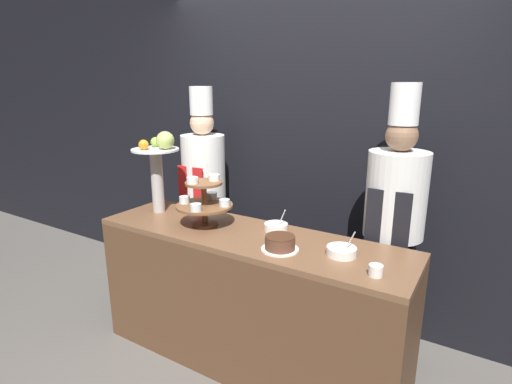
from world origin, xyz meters
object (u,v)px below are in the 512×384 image
object	(u,v)px
serving_bowl_near	(341,251)
cake_round	(280,243)
chef_center_left	(394,219)
fruit_pedestal	(158,161)
cup_white	(376,270)
serving_bowl_far	(276,227)
tiered_stand	(204,200)
chef_left	(204,188)

from	to	relation	value
serving_bowl_near	cake_round	bearing A→B (deg)	-161.50
cake_round	serving_bowl_near	distance (m)	0.34
serving_bowl_near	chef_center_left	world-z (taller)	chef_center_left
fruit_pedestal	cup_white	distance (m)	1.67
serving_bowl_near	serving_bowl_far	size ratio (longest dim) A/B	1.09
tiered_stand	serving_bowl_far	distance (m)	0.50
serving_bowl_near	serving_bowl_far	xyz separation A→B (m)	(-0.49, 0.15, -0.00)
cup_white	chef_center_left	world-z (taller)	chef_center_left
serving_bowl_near	cup_white	bearing A→B (deg)	-32.40
tiered_stand	cake_round	size ratio (longest dim) A/B	1.74
tiered_stand	cake_round	world-z (taller)	tiered_stand
tiered_stand	cup_white	size ratio (longest dim) A/B	5.42
cake_round	chef_left	size ratio (longest dim) A/B	0.12
cake_round	serving_bowl_far	distance (m)	0.31
serving_bowl_far	chef_center_left	xyz separation A→B (m)	(0.64, 0.36, 0.06)
tiered_stand	cake_round	distance (m)	0.64
fruit_pedestal	serving_bowl_far	xyz separation A→B (m)	(0.91, 0.10, -0.35)
serving_bowl_near	serving_bowl_far	world-z (taller)	serving_bowl_near
serving_bowl_far	serving_bowl_near	bearing A→B (deg)	-17.34
cup_white	serving_bowl_far	world-z (taller)	serving_bowl_far
chef_left	serving_bowl_far	bearing A→B (deg)	-22.43
chef_center_left	tiered_stand	bearing A→B (deg)	-154.42
cup_white	serving_bowl_far	bearing A→B (deg)	157.54
cup_white	chef_left	world-z (taller)	chef_left
fruit_pedestal	chef_center_left	xyz separation A→B (m)	(1.55, 0.46, -0.29)
chef_left	chef_center_left	bearing A→B (deg)	0.00
serving_bowl_near	chef_left	distance (m)	1.46
chef_left	chef_center_left	world-z (taller)	chef_center_left
cake_round	serving_bowl_far	xyz separation A→B (m)	(-0.17, 0.26, -0.02)
cake_round	chef_left	distance (m)	1.21
tiered_stand	cake_round	bearing A→B (deg)	-9.09
tiered_stand	chef_left	size ratio (longest dim) A/B	0.21
chef_left	chef_center_left	xyz separation A→B (m)	(1.51, 0.00, -0.00)
fruit_pedestal	serving_bowl_far	bearing A→B (deg)	6.21
fruit_pedestal	cake_round	distance (m)	1.14
fruit_pedestal	chef_center_left	world-z (taller)	chef_center_left
fruit_pedestal	chef_left	xyz separation A→B (m)	(0.04, 0.46, -0.29)
tiered_stand	serving_bowl_near	bearing A→B (deg)	0.57
cake_round	serving_bowl_far	size ratio (longest dim) A/B	1.43
cake_round	chef_left	bearing A→B (deg)	149.16
tiered_stand	serving_bowl_far	bearing A→B (deg)	20.05
serving_bowl_far	fruit_pedestal	bearing A→B (deg)	-173.79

